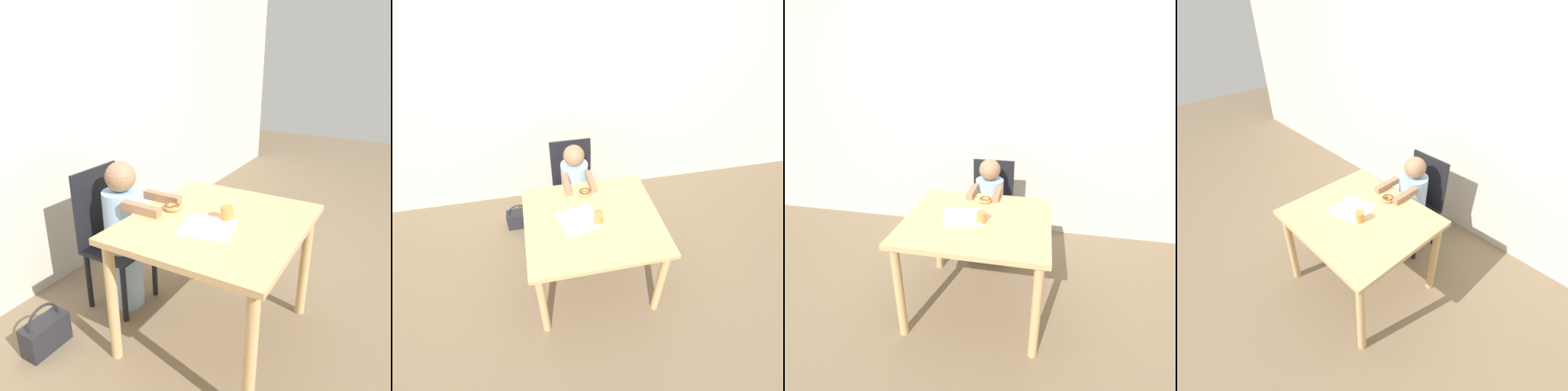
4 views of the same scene
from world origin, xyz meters
TOP-DOWN VIEW (x-y plane):
  - ground_plane at (0.00, 0.00)m, footprint 12.00×12.00m
  - wall_back at (0.00, 1.30)m, footprint 8.00×0.05m
  - dining_table at (0.00, 0.00)m, footprint 1.01×0.90m
  - chair at (-0.03, 0.76)m, footprint 0.39×0.36m
  - child_figure at (-0.03, 0.64)m, footprint 0.26×0.47m
  - donut at (0.00, 0.29)m, footprint 0.10×0.10m
  - napkin at (-0.11, 0.01)m, footprint 0.32×0.32m
  - handbag at (-0.60, 0.78)m, footprint 0.27×0.12m
  - cup at (0.04, -0.03)m, footprint 0.07×0.07m

SIDE VIEW (x-z plane):
  - ground_plane at x=0.00m, z-range 0.00..0.00m
  - handbag at x=-0.60m, z-range -0.04..0.25m
  - chair at x=-0.03m, z-range 0.00..0.92m
  - child_figure at x=-0.03m, z-range 0.01..1.00m
  - dining_table at x=0.00m, z-range 0.27..1.02m
  - napkin at x=-0.11m, z-range 0.75..0.75m
  - donut at x=0.00m, z-range 0.75..0.78m
  - cup at x=0.04m, z-range 0.75..0.83m
  - wall_back at x=0.00m, z-range 0.00..2.50m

